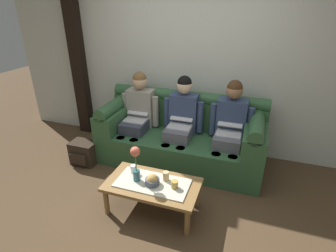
% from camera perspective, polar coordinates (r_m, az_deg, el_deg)
% --- Properties ---
extents(ground_plane, '(14.00, 14.00, 0.00)m').
position_cam_1_polar(ground_plane, '(3.03, -3.83, -18.43)').
color(ground_plane, '#4C3823').
extents(back_wall_patterned, '(6.00, 0.12, 2.90)m').
position_cam_1_polar(back_wall_patterned, '(3.86, 5.58, 15.63)').
color(back_wall_patterned, silver).
rests_on(back_wall_patterned, ground_plane).
extents(timber_pillar, '(0.20, 0.20, 2.90)m').
position_cam_1_polar(timber_pillar, '(4.56, -19.15, 15.91)').
color(timber_pillar, black).
rests_on(timber_pillar, ground_plane).
extents(couch, '(2.23, 0.88, 0.96)m').
position_cam_1_polar(couch, '(3.71, 2.91, -2.31)').
color(couch, '#2D5633').
rests_on(couch, ground_plane).
extents(person_left, '(0.56, 0.67, 1.22)m').
position_cam_1_polar(person_left, '(3.80, -6.47, 3.00)').
color(person_left, '#383D4C').
rests_on(person_left, ground_plane).
extents(person_middle, '(0.56, 0.67, 1.22)m').
position_cam_1_polar(person_middle, '(3.59, 3.00, 1.74)').
color(person_middle, '#595B66').
rests_on(person_middle, ground_plane).
extents(person_right, '(0.56, 0.67, 1.22)m').
position_cam_1_polar(person_right, '(3.48, 13.33, 0.30)').
color(person_right, '#595B66').
rests_on(person_right, ground_plane).
extents(coffee_table, '(1.00, 0.54, 0.36)m').
position_cam_1_polar(coffee_table, '(2.88, -3.37, -12.93)').
color(coffee_table, olive).
rests_on(coffee_table, ground_plane).
extents(flower_vase, '(0.10, 0.10, 0.41)m').
position_cam_1_polar(flower_vase, '(2.76, -7.01, -7.59)').
color(flower_vase, '#336672').
rests_on(flower_vase, coffee_table).
extents(snack_bowl, '(0.15, 0.15, 0.13)m').
position_cam_1_polar(snack_bowl, '(2.80, -3.41, -11.71)').
color(snack_bowl, '#4C5666').
rests_on(snack_bowl, coffee_table).
extents(cup_near_left, '(0.07, 0.07, 0.10)m').
position_cam_1_polar(cup_near_left, '(2.99, -7.50, -9.22)').
color(cup_near_left, white).
rests_on(cup_near_left, coffee_table).
extents(cup_near_right, '(0.07, 0.07, 0.10)m').
position_cam_1_polar(cup_near_right, '(2.85, -0.46, -10.79)').
color(cup_near_right, '#DBB77A').
rests_on(cup_near_right, coffee_table).
extents(cup_far_center, '(0.07, 0.07, 0.08)m').
position_cam_1_polar(cup_far_center, '(2.76, 1.44, -12.52)').
color(cup_far_center, gold).
rests_on(cup_far_center, coffee_table).
extents(backpack_left, '(0.36, 0.29, 0.32)m').
position_cam_1_polar(backpack_left, '(3.92, -17.75, -5.56)').
color(backpack_left, '#2D2319').
rests_on(backpack_left, ground_plane).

